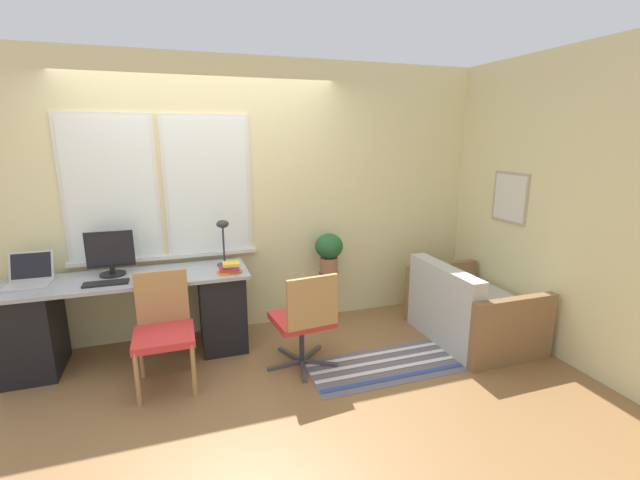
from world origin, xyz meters
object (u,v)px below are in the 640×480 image
object	(u,v)px
laptop	(29,278)
desk_chair_wooden	(164,327)
book_stack	(230,268)
couch_loveseat	(469,312)
plant_stand	(329,280)
mouse	(136,280)
keyboard	(106,283)
desk_lamp	(223,233)
potted_plant	(329,250)
office_chair_swivel	(305,319)
monitor	(111,254)

from	to	relation	value
laptop	desk_chair_wooden	distance (m)	1.22
book_stack	desk_chair_wooden	distance (m)	0.76
laptop	book_stack	distance (m)	1.63
couch_loveseat	plant_stand	xyz separation A→B (m)	(-1.19, 0.79, 0.21)
mouse	couch_loveseat	bearing A→B (deg)	-8.76
keyboard	desk_chair_wooden	bearing A→B (deg)	-40.13
laptop	desk_lamp	world-z (taller)	desk_lamp
keyboard	book_stack	distance (m)	1.02
book_stack	potted_plant	xyz separation A→B (m)	(1.06, 0.32, -0.01)
book_stack	plant_stand	size ratio (longest dim) A/B	0.38
mouse	desk_chair_wooden	distance (m)	0.50
keyboard	office_chair_swivel	world-z (taller)	office_chair_swivel
plant_stand	keyboard	bearing A→B (deg)	-171.63
mouse	monitor	bearing A→B (deg)	128.38
laptop	monitor	xyz separation A→B (m)	(0.62, 0.05, 0.14)
laptop	book_stack	world-z (taller)	laptop
laptop	office_chair_swivel	xyz separation A→B (m)	(2.16, -0.71, -0.37)
desk_chair_wooden	plant_stand	size ratio (longest dim) A/B	1.59
laptop	monitor	size ratio (longest dim) A/B	0.83
couch_loveseat	potted_plant	xyz separation A→B (m)	(-1.19, 0.79, 0.54)
desk_chair_wooden	potted_plant	size ratio (longest dim) A/B	2.17
keyboard	plant_stand	bearing A→B (deg)	8.37
couch_loveseat	office_chair_swivel	bearing A→B (deg)	91.06
office_chair_swivel	plant_stand	bearing A→B (deg)	-128.13
laptop	mouse	xyz separation A→B (m)	(0.83, -0.21, -0.04)
keyboard	laptop	bearing A→B (deg)	161.63
laptop	plant_stand	size ratio (longest dim) A/B	0.58
keyboard	couch_loveseat	xyz separation A→B (m)	(3.26, -0.48, -0.50)
desk_lamp	couch_loveseat	xyz separation A→B (m)	(2.27, -0.72, -0.81)
mouse	laptop	bearing A→B (deg)	165.65
mouse	potted_plant	world-z (taller)	potted_plant
monitor	couch_loveseat	size ratio (longest dim) A/B	0.33
laptop	keyboard	xyz separation A→B (m)	(0.60, -0.20, -0.05)
book_stack	office_chair_swivel	bearing A→B (deg)	-42.18
laptop	desk_lamp	bearing A→B (deg)	1.29
mouse	book_stack	xyz separation A→B (m)	(0.78, -0.00, 0.03)
plant_stand	mouse	bearing A→B (deg)	-170.16
book_stack	potted_plant	size ratio (longest dim) A/B	0.52
laptop	mouse	size ratio (longest dim) A/B	5.45
desk_lamp	couch_loveseat	size ratio (longest dim) A/B	0.37
desk_lamp	potted_plant	world-z (taller)	desk_lamp
laptop	couch_loveseat	distance (m)	3.96
couch_loveseat	book_stack	bearing A→B (deg)	78.33
desk_lamp	mouse	bearing A→B (deg)	-161.93
keyboard	plant_stand	world-z (taller)	keyboard
laptop	keyboard	bearing A→B (deg)	-18.37
monitor	plant_stand	bearing A→B (deg)	1.49
monitor	keyboard	distance (m)	0.31
keyboard	plant_stand	distance (m)	2.12
desk_chair_wooden	couch_loveseat	distance (m)	2.84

